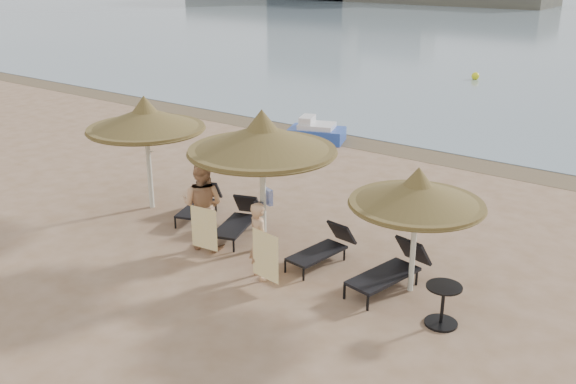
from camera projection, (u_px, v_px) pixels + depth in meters
name	position (u px, v px, depth m)	size (l,w,h in m)	color
ground	(263.00, 260.00, 13.93)	(160.00, 160.00, 0.00)	#9F8065
wet_sand_strip	(440.00, 157.00, 21.04)	(200.00, 1.60, 0.01)	brown
palapa_left	(145.00, 119.00, 16.08)	(2.99, 2.99, 2.97)	beige
palapa_center	(262.00, 139.00, 13.62)	(3.24, 3.24, 3.21)	beige
palapa_right	(417.00, 194.00, 11.98)	(2.59, 2.59, 2.57)	beige
lounger_far_left	(201.00, 203.00, 16.22)	(1.10, 1.81, 0.77)	black
lounger_near_left	(239.00, 219.00, 15.15)	(1.13, 1.90, 0.81)	black
lounger_near_right	(324.00, 247.00, 13.74)	(0.80, 1.79, 0.78)	black
lounger_far_right	(392.00, 269.00, 12.70)	(1.03, 2.06, 0.88)	black
side_table	(442.00, 306.00, 11.39)	(0.64, 0.64, 0.77)	black
person_left	(202.00, 198.00, 14.18)	(1.09, 0.71, 2.37)	tan
person_right	(259.00, 235.00, 12.85)	(0.88, 0.57, 1.92)	tan
towel_left	(204.00, 228.00, 13.90)	(0.69, 0.09, 0.96)	yellow
towel_right	(265.00, 256.00, 12.56)	(0.71, 0.12, 1.01)	yellow
bag_patterned	(268.00, 197.00, 14.22)	(0.30, 0.19, 0.36)	white
bag_dark	(259.00, 208.00, 14.03)	(0.22, 0.12, 0.30)	black
pedal_boat	(316.00, 132.00, 22.78)	(2.20, 1.72, 0.90)	#2547A7
buoy_left	(475.00, 76.00, 34.19)	(0.41, 0.41, 0.41)	#F7F315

